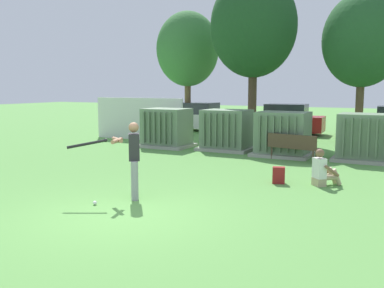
{
  "coord_description": "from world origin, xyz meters",
  "views": [
    {
      "loc": [
        5.18,
        -6.85,
        2.54
      ],
      "look_at": [
        -0.2,
        3.5,
        1.0
      ],
      "focal_mm": 40.9,
      "sensor_mm": 36.0,
      "label": 1
    }
  ],
  "objects": [
    {
      "name": "transformer_mid_west",
      "position": [
        -1.62,
        9.24,
        0.79
      ],
      "size": [
        2.1,
        1.7,
        1.62
      ],
      "color": "#9E9B93",
      "rests_on": "ground"
    },
    {
      "name": "transformer_mid_east",
      "position": [
        0.79,
        8.82,
        0.79
      ],
      "size": [
        2.1,
        1.7,
        1.62
      ],
      "color": "#9E9B93",
      "rests_on": "ground"
    },
    {
      "name": "tree_left",
      "position": [
        -6.6,
        15.27,
        4.61
      ],
      "size": [
        3.52,
        3.52,
        6.72
      ],
      "color": "brown",
      "rests_on": "ground"
    },
    {
      "name": "ground_plane",
      "position": [
        0.0,
        0.0,
        0.0
      ],
      "size": [
        96.0,
        96.0,
        0.0
      ],
      "primitive_type": "plane",
      "color": "#5B9947"
    },
    {
      "name": "tree_center_right",
      "position": [
        2.8,
        13.88,
        4.53
      ],
      "size": [
        3.46,
        3.46,
        6.61
      ],
      "color": "brown",
      "rests_on": "ground"
    },
    {
      "name": "transformer_west",
      "position": [
        -4.24,
        8.95,
        0.79
      ],
      "size": [
        2.1,
        1.7,
        1.62
      ],
      "color": "#9E9B93",
      "rests_on": "ground"
    },
    {
      "name": "park_bench",
      "position": [
        1.4,
        7.92,
        0.54
      ],
      "size": [
        1.84,
        0.73,
        0.92
      ],
      "color": "#4C3828",
      "rests_on": "ground"
    },
    {
      "name": "transformer_east",
      "position": [
        3.63,
        9.04,
        0.79
      ],
      "size": [
        2.1,
        1.7,
        1.62
      ],
      "color": "#9E9B93",
      "rests_on": "ground"
    },
    {
      "name": "seated_spectator",
      "position": [
        3.07,
        4.51,
        0.38
      ],
      "size": [
        0.75,
        0.73,
        0.96
      ],
      "color": "tan",
      "rests_on": "ground"
    },
    {
      "name": "tree_center_left",
      "position": [
        -2.0,
        13.27,
        5.35
      ],
      "size": [
        4.08,
        4.08,
        7.8
      ],
      "color": "#4C3828",
      "rests_on": "ground"
    },
    {
      "name": "parked_car_left_of_center",
      "position": [
        -1.22,
        16.15,
        0.75
      ],
      "size": [
        4.31,
        2.14,
        1.62
      ],
      "color": "maroon",
      "rests_on": "ground"
    },
    {
      "name": "backpack",
      "position": [
        1.99,
        4.23,
        0.21
      ],
      "size": [
        0.36,
        0.32,
        0.44
      ],
      "color": "maroon",
      "rests_on": "ground"
    },
    {
      "name": "fence_panel",
      "position": [
        -6.74,
        10.5,
        1.0
      ],
      "size": [
        4.8,
        0.12,
        2.0
      ],
      "primitive_type": "cube",
      "color": "silver",
      "rests_on": "ground"
    },
    {
      "name": "parked_car_leftmost",
      "position": [
        -6.26,
        15.68,
        0.75
      ],
      "size": [
        4.2,
        1.93,
        1.62
      ],
      "color": "#B2B2B7",
      "rests_on": "ground"
    },
    {
      "name": "batter",
      "position": [
        -0.55,
        1.2,
        0.98
      ],
      "size": [
        1.44,
        1.17,
        1.74
      ],
      "color": "gray",
      "rests_on": "ground"
    },
    {
      "name": "sports_ball",
      "position": [
        -0.92,
        0.32,
        0.04
      ],
      "size": [
        0.09,
        0.09,
        0.09
      ],
      "primitive_type": "sphere",
      "color": "white",
      "rests_on": "ground"
    }
  ]
}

